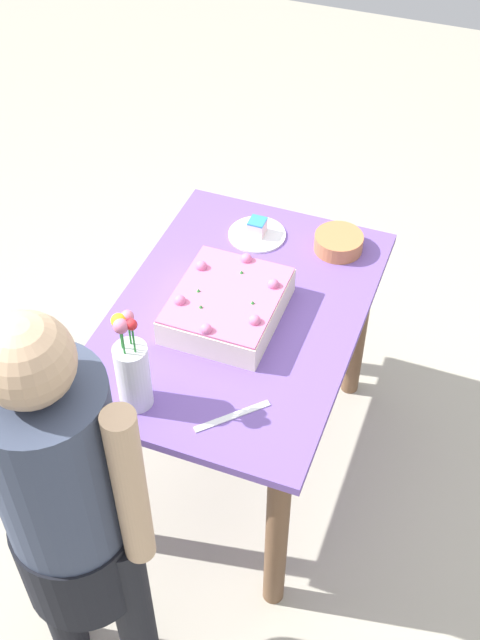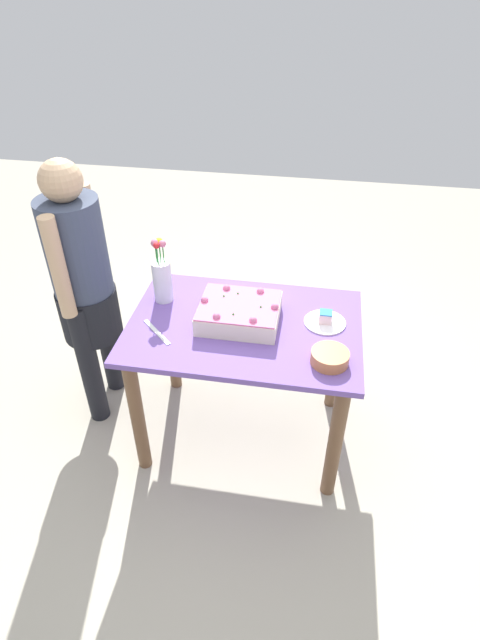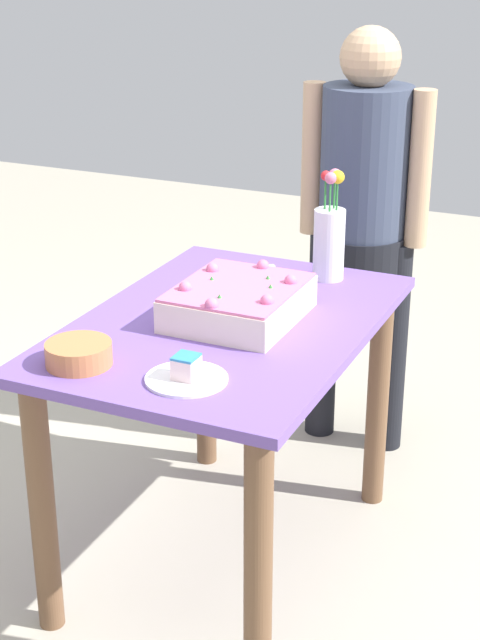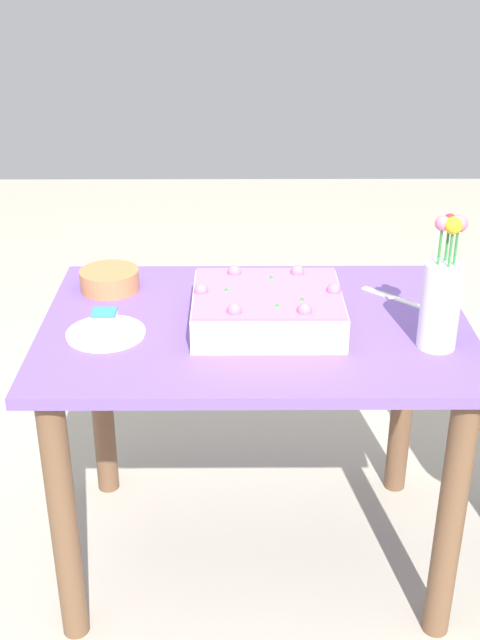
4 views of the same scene
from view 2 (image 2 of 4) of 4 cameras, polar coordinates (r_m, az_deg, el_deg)
name	(u,v)px [view 2 (image 2 of 4)]	position (r m, az deg, el deg)	size (l,w,h in m)	color
ground_plane	(244,431)	(2.94, 0.42, -12.58)	(8.00, 8.00, 0.00)	#ADA794
dining_table	(244,349)	(2.50, 0.48, -3.29)	(1.12, 0.77, 0.77)	#6C4EA2
sheet_cake	(239,312)	(2.39, -0.08, 0.90)	(0.38, 0.32, 0.12)	#F3E4C9
serving_plate_with_slice	(325,320)	(2.43, 9.70, -0.03)	(0.20, 0.20, 0.07)	white
cake_knife	(157,332)	(2.38, -9.49, -1.37)	(0.23, 0.02, 0.00)	silver
flower_vase	(162,278)	(2.53, -8.91, 4.81)	(0.10, 0.10, 0.34)	silver
fruit_bowl	(330,357)	(2.20, 10.23, -4.22)	(0.17, 0.17, 0.06)	#C17544
person_standing	(83,282)	(2.69, -17.50, 4.21)	(0.31, 0.45, 1.49)	black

